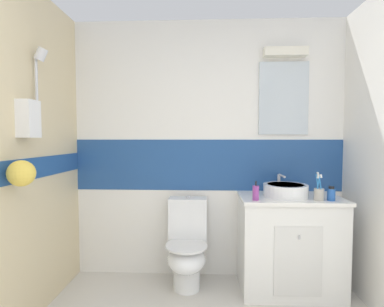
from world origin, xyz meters
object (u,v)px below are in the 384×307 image
Objects in this scene: soap_dispenser at (256,193)px; lotion_bottle_short at (331,194)px; sink_basin at (285,190)px; toothbrush_cup at (319,193)px; toilet at (187,247)px.

lotion_bottle_short is at bearing 0.66° from soap_dispenser.
sink_basin is 2.63× the size of soap_dispenser.
toothbrush_cup is 0.10m from lotion_bottle_short.
sink_basin is at bearing -1.92° from toilet.
sink_basin is 1.82× the size of toothbrush_cup.
toothbrush_cup reaches higher than soap_dispenser.
sink_basin is 3.58× the size of lotion_bottle_short.
soap_dispenser is at bearing -178.56° from toothbrush_cup.
soap_dispenser reaches higher than toilet.
toilet is (-0.87, 0.03, -0.53)m from sink_basin.
lotion_bottle_short is (0.10, -0.01, -0.00)m from toothbrush_cup.
toothbrush_cup is 1.44× the size of soap_dispenser.
toilet is 0.82m from soap_dispenser.
toothbrush_cup is at bearing -32.96° from sink_basin.
toothbrush_cup reaches higher than lotion_bottle_short.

